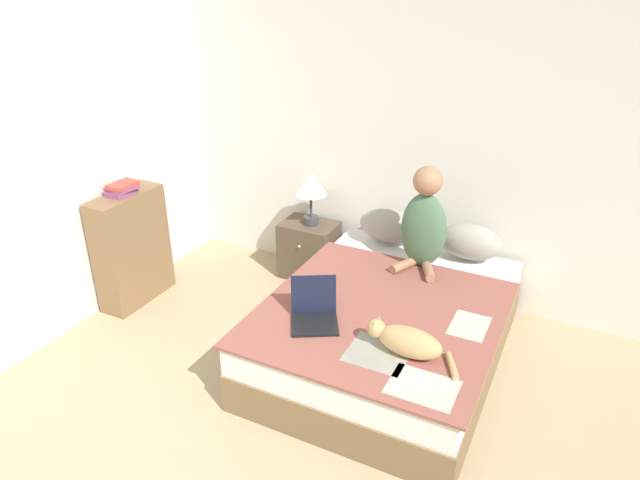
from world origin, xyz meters
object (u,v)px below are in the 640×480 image
(pillow_near, at_px, (388,226))
(person_sitting, at_px, (424,223))
(nightstand, at_px, (309,250))
(laptop_open, at_px, (314,313))
(book_stack_top, at_px, (122,189))
(cat_tabby, at_px, (407,341))
(pillow_far, at_px, (470,242))
(bookshelf, at_px, (132,248))
(bed, at_px, (388,328))
(table_lamp, at_px, (311,186))

(pillow_near, height_order, person_sitting, person_sitting)
(nightstand, bearing_deg, laptop_open, -61.05)
(person_sitting, bearing_deg, book_stack_top, -161.73)
(cat_tabby, bearing_deg, person_sitting, -73.58)
(pillow_far, height_order, cat_tabby, pillow_far)
(pillow_far, xyz_separation_m, person_sitting, (-0.29, -0.29, 0.22))
(pillow_near, xyz_separation_m, bookshelf, (-1.84, -1.02, -0.16))
(book_stack_top, bearing_deg, bed, 4.71)
(person_sitting, height_order, bookshelf, person_sitting)
(pillow_far, bearing_deg, nightstand, -179.30)
(bookshelf, bearing_deg, book_stack_top, -125.70)
(pillow_far, bearing_deg, person_sitting, -135.71)
(bed, bearing_deg, pillow_near, 111.73)
(pillow_near, relative_size, book_stack_top, 2.11)
(laptop_open, bearing_deg, nightstand, 89.26)
(pillow_near, height_order, cat_tabby, pillow_near)
(book_stack_top, bearing_deg, laptop_open, -9.23)
(bed, bearing_deg, cat_tabby, -61.20)
(laptop_open, relative_size, book_stack_top, 1.78)
(laptop_open, xyz_separation_m, bookshelf, (-1.83, 0.30, -0.08))
(nightstand, bearing_deg, bookshelf, -138.15)
(book_stack_top, bearing_deg, nightstand, 41.88)
(cat_tabby, height_order, table_lamp, table_lamp)
(person_sitting, distance_m, table_lamp, 1.11)
(pillow_far, height_order, nightstand, pillow_far)
(pillow_near, height_order, table_lamp, table_lamp)
(pillow_far, bearing_deg, laptop_open, -117.11)
(pillow_far, xyz_separation_m, book_stack_top, (-2.51, -1.02, 0.36))
(nightstand, distance_m, table_lamp, 0.61)
(pillow_near, xyz_separation_m, nightstand, (-0.73, -0.02, -0.38))
(bed, relative_size, book_stack_top, 8.61)
(laptop_open, distance_m, table_lamp, 1.51)
(cat_tabby, bearing_deg, pillow_far, -88.33)
(laptop_open, bearing_deg, cat_tabby, -35.54)
(person_sitting, distance_m, book_stack_top, 2.34)
(pillow_far, relative_size, book_stack_top, 2.11)
(bed, height_order, book_stack_top, book_stack_top)
(person_sitting, bearing_deg, laptop_open, -110.27)
(laptop_open, distance_m, book_stack_top, 1.91)
(person_sitting, xyz_separation_m, book_stack_top, (-2.22, -0.73, 0.14))
(laptop_open, xyz_separation_m, table_lamp, (-0.70, 1.30, 0.31))
(table_lamp, xyz_separation_m, bookshelf, (-1.14, -1.00, -0.39))
(cat_tabby, height_order, laptop_open, laptop_open)
(nightstand, relative_size, bookshelf, 0.55)
(nightstand, xyz_separation_m, book_stack_top, (-1.12, -1.00, 0.73))
(bookshelf, bearing_deg, cat_tabby, -8.44)
(pillow_near, xyz_separation_m, laptop_open, (-0.01, -1.32, -0.08))
(laptop_open, bearing_deg, person_sitting, 40.04)
(bed, height_order, table_lamp, table_lamp)
(cat_tabby, xyz_separation_m, book_stack_top, (-2.48, 0.36, 0.40))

